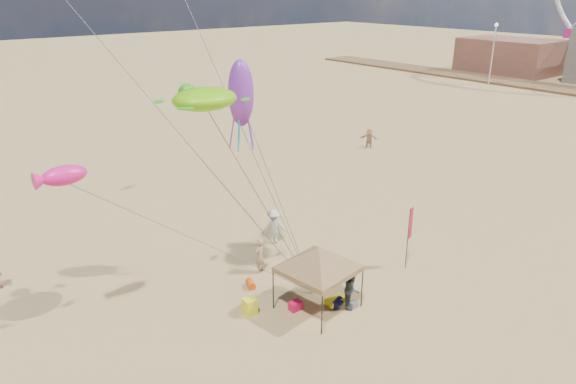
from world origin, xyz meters
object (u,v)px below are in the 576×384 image
object	(u,v)px
chair_yellow	(250,306)
person_near_c	(274,227)
canopy_tent	(319,250)
cooler_red	(295,306)
person_far_c	(369,138)
cooler_blue	(327,261)
person_near_a	(260,256)
person_near_b	(352,288)
feather_flag	(410,228)
chair_green	(328,269)
lamp_north	(494,44)
beach_cart	(335,301)

from	to	relation	value
chair_yellow	person_near_c	bearing A→B (deg)	43.77
canopy_tent	person_near_c	world-z (taller)	canopy_tent
cooler_red	person_far_c	bearing A→B (deg)	35.91
cooler_blue	person_far_c	world-z (taller)	person_far_c
person_near_a	person_near_b	bearing A→B (deg)	89.69
feather_flag	person_far_c	bearing A→B (deg)	48.12
person_far_c	cooler_red	bearing A→B (deg)	-89.07
cooler_blue	cooler_red	bearing A→B (deg)	-151.50
person_near_b	person_far_c	distance (m)	24.35
chair_green	chair_yellow	world-z (taller)	same
feather_flag	person_far_c	size ratio (longest dim) A/B	1.87
chair_yellow	person_near_a	xyz separation A→B (m)	(2.38, 2.55, 0.51)
chair_green	chair_yellow	xyz separation A→B (m)	(-4.68, -0.23, 0.00)
canopy_tent	person_near_c	distance (m)	6.70
person_far_c	lamp_north	size ratio (longest dim) A/B	0.20
person_near_c	person_near_a	bearing A→B (deg)	63.18
person_far_c	person_near_b	bearing A→B (deg)	-83.76
feather_flag	lamp_north	xyz separation A→B (m)	(50.36, 26.53, 3.41)
canopy_tent	chair_green	world-z (taller)	canopy_tent
chair_yellow	lamp_north	world-z (taller)	lamp_north
chair_green	beach_cart	bearing A→B (deg)	-125.20
feather_flag	lamp_north	distance (m)	57.02
chair_yellow	person_far_c	distance (m)	25.96
chair_yellow	person_near_b	distance (m)	4.39
chair_yellow	lamp_north	xyz separation A→B (m)	(58.66, 24.97, 5.17)
chair_green	lamp_north	distance (m)	59.61
cooler_red	person_near_c	xyz separation A→B (m)	(3.12, 5.59, 0.77)
canopy_tent	person_near_c	size ratio (longest dim) A/B	2.78
beach_cart	person_near_a	distance (m)	4.46
cooler_blue	person_near_b	bearing A→B (deg)	-117.11
feather_flag	person_near_a	distance (m)	7.31
chair_yellow	person_near_c	world-z (taller)	person_near_c
feather_flag	person_near_b	world-z (taller)	feather_flag
person_near_b	person_near_c	distance (m)	6.98
person_near_b	chair_yellow	bearing A→B (deg)	109.02
cooler_blue	canopy_tent	bearing A→B (deg)	-139.36
cooler_red	chair_green	world-z (taller)	chair_green
canopy_tent	feather_flag	xyz separation A→B (m)	(5.78, -0.11, -0.66)
feather_flag	beach_cart	distance (m)	5.39
cooler_red	chair_yellow	bearing A→B (deg)	149.32
cooler_blue	feather_flag	bearing A→B (deg)	-41.90
person_near_a	person_far_c	bearing A→B (deg)	-165.84
cooler_blue	person_near_c	world-z (taller)	person_near_c
cooler_blue	person_near_a	world-z (taller)	person_near_a
chair_green	person_near_a	xyz separation A→B (m)	(-2.30, 2.31, 0.51)
lamp_north	cooler_blue	bearing A→B (deg)	-155.80
beach_cart	person_near_a	bearing A→B (deg)	101.52
person_near_a	chair_green	bearing A→B (deg)	119.28
lamp_north	canopy_tent	bearing A→B (deg)	-154.80
person_far_c	canopy_tent	bearing A→B (deg)	-87.06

